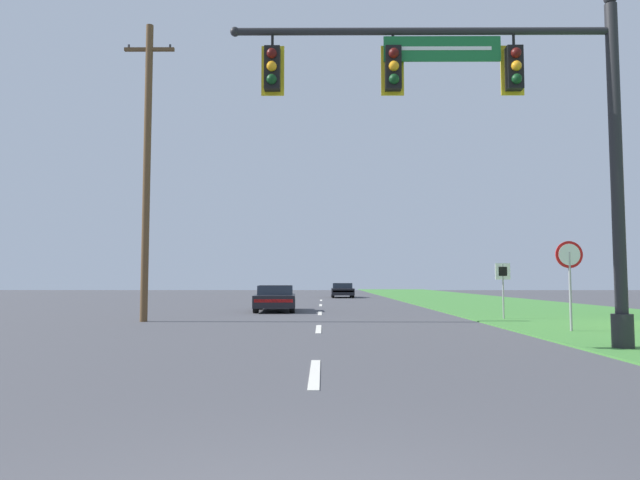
# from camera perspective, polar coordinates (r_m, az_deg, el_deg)

# --- Properties ---
(grass_verge_right) EXTENTS (10.00, 110.00, 0.04)m
(grass_verge_right) POSITION_cam_1_polar(r_m,az_deg,el_deg) (34.60, 17.85, -6.21)
(grass_verge_right) COLOR #428438
(grass_verge_right) RESTS_ON ground
(road_center_line) EXTENTS (0.16, 34.80, 0.01)m
(road_center_line) POSITION_cam_1_polar(r_m,az_deg,el_deg) (25.02, -0.00, -7.34)
(road_center_line) COLOR silver
(road_center_line) RESTS_ON ground
(signal_mast) EXTENTS (8.51, 0.47, 7.69)m
(signal_mast) POSITION_cam_1_polar(r_m,az_deg,el_deg) (13.12, 18.36, 10.96)
(signal_mast) COLOR #232326
(signal_mast) RESTS_ON grass_verge_right
(car_ahead) EXTENTS (2.02, 4.57, 1.19)m
(car_ahead) POSITION_cam_1_polar(r_m,az_deg,el_deg) (26.89, -4.48, -5.82)
(car_ahead) COLOR black
(car_ahead) RESTS_ON ground
(far_car) EXTENTS (1.82, 4.54, 1.19)m
(far_car) POSITION_cam_1_polar(r_m,az_deg,el_deg) (47.87, 2.25, -5.04)
(far_car) COLOR black
(far_car) RESTS_ON ground
(stop_sign) EXTENTS (0.76, 0.07, 2.50)m
(stop_sign) POSITION_cam_1_polar(r_m,az_deg,el_deg) (17.43, 23.68, -2.33)
(stop_sign) COLOR gray
(stop_sign) RESTS_ON grass_verge_right
(route_sign_post) EXTENTS (0.55, 0.06, 2.03)m
(route_sign_post) POSITION_cam_1_polar(r_m,az_deg,el_deg) (22.05, 17.82, -3.64)
(route_sign_post) COLOR gray
(route_sign_post) RESTS_ON grass_verge_right
(utility_pole_near) EXTENTS (1.80, 0.26, 10.67)m
(utility_pole_near) POSITION_cam_1_polar(r_m,az_deg,el_deg) (21.37, -16.93, 7.07)
(utility_pole_near) COLOR brown
(utility_pole_near) RESTS_ON ground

